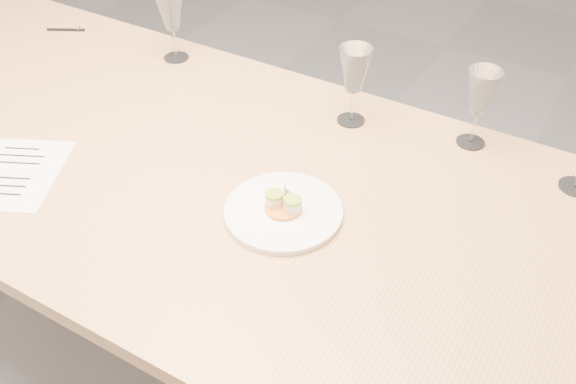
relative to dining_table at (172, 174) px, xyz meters
The scene contains 8 objects.
ground 0.68m from the dining_table, ahead, with size 7.00×7.00×0.00m, color slate.
dining_table is the anchor object (origin of this frame).
dinner_plate 0.37m from the dining_table, ahead, with size 0.26×0.26×0.07m.
recipe_sheet 0.37m from the dining_table, 136.25° to the right, with size 0.31×0.33×0.00m.
ballpoint_pen 0.79m from the dining_table, 153.22° to the left, with size 0.11×0.07×0.01m.
wine_glass_0 0.53m from the dining_table, 125.74° to the left, with size 0.09×0.09×0.22m.
wine_glass_1 0.53m from the dining_table, 47.28° to the left, with size 0.08×0.08×0.21m.
wine_glass_2 0.78m from the dining_table, 33.49° to the left, with size 0.08×0.08×0.20m.
Camera 1 is at (0.90, -0.95, 1.69)m, focal length 40.00 mm.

